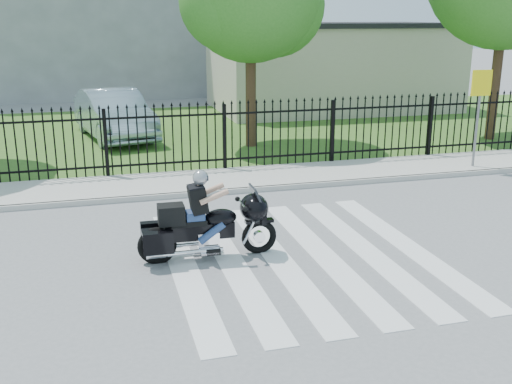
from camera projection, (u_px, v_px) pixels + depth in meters
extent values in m
plane|color=slate|center=(301.00, 257.00, 10.24)|extent=(120.00, 120.00, 0.00)
cube|color=#ADAAA3|center=(234.00, 180.00, 14.85)|extent=(40.00, 2.00, 0.12)
cube|color=#ADAAA3|center=(244.00, 190.00, 13.93)|extent=(40.00, 0.12, 0.12)
cube|color=#345C1F|center=(189.00, 131.00, 21.34)|extent=(40.00, 12.00, 0.02)
cube|color=black|center=(225.00, 159.00, 15.70)|extent=(26.00, 0.04, 0.05)
cube|color=black|center=(224.00, 114.00, 15.36)|extent=(26.00, 0.04, 0.05)
cylinder|color=#382316|center=(251.00, 80.00, 18.36)|extent=(0.32, 0.32, 4.16)
cylinder|color=#382316|center=(497.00, 66.00, 19.37)|extent=(0.32, 0.32, 4.80)
cube|color=#BFB39F|center=(331.00, 69.00, 26.33)|extent=(10.00, 6.00, 3.50)
cube|color=black|center=(332.00, 25.00, 25.81)|extent=(10.20, 6.20, 0.20)
torus|color=black|center=(259.00, 237.00, 10.33)|extent=(0.62, 0.13, 0.62)
torus|color=black|center=(157.00, 246.00, 9.92)|extent=(0.66, 0.14, 0.65)
cube|color=black|center=(200.00, 231.00, 10.03)|extent=(1.17, 0.23, 0.27)
ellipsoid|color=black|center=(220.00, 218.00, 10.06)|extent=(0.56, 0.37, 0.30)
cube|color=black|center=(189.00, 222.00, 9.94)|extent=(0.59, 0.30, 0.09)
cube|color=silver|center=(208.00, 239.00, 10.11)|extent=(0.36, 0.27, 0.27)
ellipsoid|color=black|center=(254.00, 208.00, 10.16)|extent=(0.49, 0.65, 0.48)
cube|color=black|center=(171.00, 214.00, 9.83)|extent=(0.44, 0.35, 0.32)
cube|color=navy|center=(195.00, 216.00, 9.94)|extent=(0.31, 0.27, 0.16)
sphere|color=#9B9DA2|center=(200.00, 178.00, 9.78)|extent=(0.26, 0.26, 0.26)
imported|color=#8CA2B0|center=(114.00, 114.00, 19.89)|extent=(2.69, 5.17, 1.62)
cylinder|color=slate|center=(477.00, 121.00, 15.61)|extent=(0.07, 0.07, 2.42)
cube|color=yellow|center=(482.00, 83.00, 15.31)|extent=(0.55, 0.07, 0.66)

